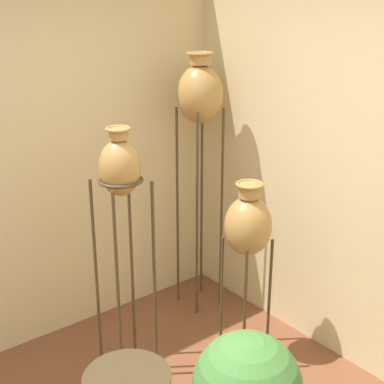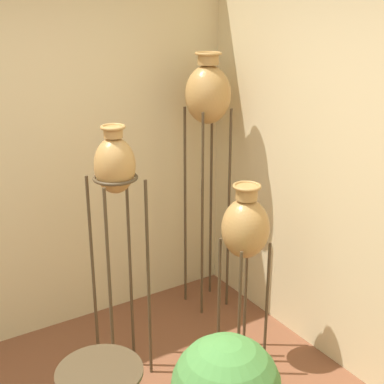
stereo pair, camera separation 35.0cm
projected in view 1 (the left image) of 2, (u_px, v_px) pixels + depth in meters
The scene contains 3 objects.
vase_stand_tall at pixel (200, 99), 3.83m from camera, with size 0.33×0.33×1.99m.
vase_stand_medium at pixel (120, 178), 3.09m from camera, with size 0.28×0.28×1.66m.
vase_stand_short at pixel (248, 227), 3.40m from camera, with size 0.31×0.31×1.26m.
Camera 1 is at (-0.96, -1.53, 2.32)m, focal length 50.00 mm.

